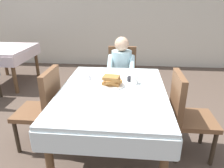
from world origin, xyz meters
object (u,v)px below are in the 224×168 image
plate_breakfast (112,85)px  bowl_butter (132,79)px  chair_left_side (44,104)px  background_table_far (6,54)px  chair_diner (122,73)px  syrup_pitcher (89,76)px  knife_right_of_plate (129,87)px  dining_table_main (113,97)px  chair_right_side (185,111)px  spoon_near_edge (104,99)px  diner_person (121,67)px  cup_coffee (134,80)px  fork_left_of_plate (94,86)px  breakfast_stack (112,80)px

plate_breakfast → bowl_butter: size_ratio=2.55×
chair_left_side → background_table_far: bearing=39.3°
chair_diner → syrup_pitcher: size_ratio=11.63×
chair_diner → knife_right_of_plate: bearing=96.9°
chair_left_side → background_table_far: 2.38m
dining_table_main → background_table_far: 2.93m
chair_right_side → spoon_near_edge: 0.89m
chair_diner → diner_person: bearing=90.0°
cup_coffee → syrup_pitcher: cup_coffee is taller
chair_diner → fork_left_of_plate: 1.14m
dining_table_main → plate_breakfast: plate_breakfast is taller
fork_left_of_plate → knife_right_of_plate: same height
breakfast_stack → fork_left_of_plate: bearing=-173.9°
syrup_pitcher → diner_person: bearing=64.7°
chair_left_side → bowl_butter: size_ratio=8.45×
breakfast_stack → knife_right_of_plate: size_ratio=1.10×
chair_right_side → bowl_butter: size_ratio=8.45×
breakfast_stack → cup_coffee: bearing=21.2°
bowl_butter → fork_left_of_plate: size_ratio=0.61×
breakfast_stack → plate_breakfast: bearing=-168.3°
chair_right_side → fork_left_of_plate: (-0.98, 0.08, 0.21)m
chair_diner → cup_coffee: 1.02m
plate_breakfast → chair_right_side: bearing=-7.2°
bowl_butter → knife_right_of_plate: bowl_butter is taller
chair_left_side → knife_right_of_plate: bearing=-85.2°
knife_right_of_plate → bowl_butter: bearing=-9.9°
diner_person → chair_left_side: 1.31m
cup_coffee → spoon_near_edge: 0.52m
dining_table_main → background_table_far: bearing=141.0°
plate_breakfast → background_table_far: bearing=142.3°
breakfast_stack → spoon_near_edge: bearing=-97.3°
dining_table_main → bowl_butter: (0.20, 0.27, 0.11)m
dining_table_main → spoon_near_edge: bearing=-104.2°
chair_right_side → plate_breakfast: bearing=-97.2°
chair_right_side → breakfast_stack: chair_right_side is taller
syrup_pitcher → background_table_far: size_ratio=0.07×
breakfast_stack → syrup_pitcher: breakfast_stack is taller
diner_person → plate_breakfast: (-0.06, -0.91, 0.08)m
plate_breakfast → knife_right_of_plate: bearing=-6.0°
spoon_near_edge → background_table_far: 3.05m
diner_person → syrup_pitcher: size_ratio=14.00×
chair_right_side → breakfast_stack: size_ratio=4.22×
chair_right_side → syrup_pitcher: (-1.08, 0.27, 0.25)m
knife_right_of_plate → breakfast_stack: bearing=82.1°
chair_diner → plate_breakfast: (-0.06, -1.07, 0.22)m
spoon_near_edge → bowl_butter: bearing=64.7°
bowl_butter → fork_left_of_plate: bowl_butter is taller
breakfast_stack → spoon_near_edge: 0.35m
chair_right_side → bowl_butter: bearing=-115.2°
dining_table_main → bowl_butter: 0.35m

